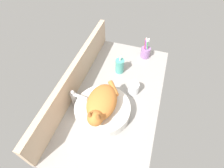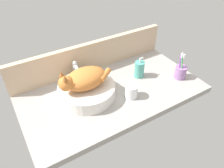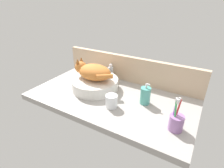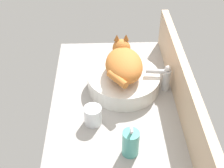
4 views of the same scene
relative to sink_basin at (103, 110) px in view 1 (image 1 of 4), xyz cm
name	(u,v)px [view 1 (image 1 of 4)]	position (x,y,z in cm)	size (l,w,h in cm)	color
ground_plane	(115,97)	(15.71, -3.51, -5.94)	(112.66, 60.12, 4.00)	#9E9993
backsplash_panel	(75,76)	(15.71, 24.74, 6.30)	(112.66, 3.60, 20.47)	#CCAD8C
sink_basin	(103,110)	(0.00, 0.00, 0.00)	(34.02, 34.02, 7.88)	silver
cat	(101,103)	(-1.36, -0.13, 9.70)	(32.40, 18.03, 14.00)	#CC7533
faucet	(75,97)	(1.58, 18.81, 3.37)	(3.74, 11.86, 13.60)	silver
soap_dispenser	(120,66)	(38.95, 0.15, 1.76)	(6.50, 6.50, 14.49)	teal
toothbrush_cup	(146,52)	(61.46, -15.28, 1.02)	(7.51, 7.51, 18.69)	#996BA8
water_glass	(133,89)	(22.42, -14.25, -0.35)	(7.54, 7.54, 8.23)	white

